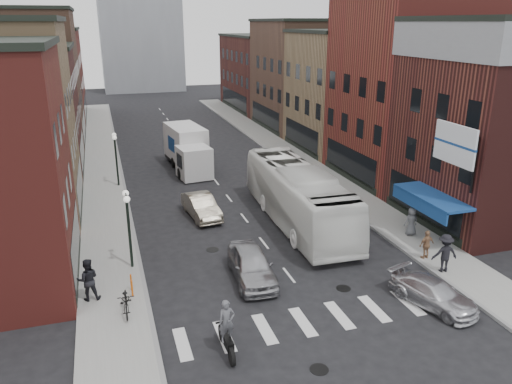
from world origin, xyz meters
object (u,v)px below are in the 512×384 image
streetlamp_near (128,216)px  sedan_left_near (252,265)px  ped_right_c (411,221)px  curb_car (433,293)px  transit_bus (298,195)px  billboard_sign (456,145)px  bike_rack (132,285)px  motorcycle_rider (227,329)px  streetlamp_far (115,150)px  ped_right_a (445,253)px  sedan_left_far (201,206)px  box_truck (188,150)px  parked_bicycle (126,301)px  ped_left_solo (88,280)px  ped_right_b (427,245)px

streetlamp_near → sedan_left_near: (5.50, -2.85, -2.13)m
ped_right_c → curb_car: bearing=66.9°
transit_bus → billboard_sign: bearing=-48.6°
bike_rack → motorcycle_rider: size_ratio=0.35×
streetlamp_far → ped_right_a: size_ratio=2.08×
transit_bus → motorcycle_rider: bearing=-121.4°
ped_right_a → sedan_left_far: bearing=-37.8°
box_truck → parked_bicycle: (-6.48, -21.34, -1.09)m
ped_right_a → ped_left_solo: bearing=2.2°
sedan_left_far → billboard_sign: bearing=-46.9°
sedan_left_near → sedan_left_far: 8.94m
streetlamp_far → parked_bicycle: streetlamp_far is taller
streetlamp_far → sedan_left_near: bearing=-71.9°
transit_bus → sedan_left_far: size_ratio=2.98×
streetlamp_far → parked_bicycle: bearing=-91.7°
streetlamp_near → box_truck: bearing=70.8°
streetlamp_near → streetlamp_far: bearing=90.0°
sedan_left_near → ped_left_solo: ped_left_solo is taller
bike_rack → box_truck: 20.78m
billboard_sign → streetlamp_near: size_ratio=0.90×
streetlamp_near → ped_left_solo: streetlamp_near is taller
ped_right_a → parked_bicycle: bearing=7.1°
billboard_sign → ped_left_solo: size_ratio=1.87×
bike_rack → box_truck: (6.15, 19.81, 1.20)m
motorcycle_rider → parked_bicycle: size_ratio=1.16×
bike_rack → billboard_sign: bearing=-2.8°
streetlamp_near → ped_left_solo: bearing=-127.4°
sedan_left_far → ped_right_a: 15.03m
ped_left_solo → ped_right_b: bearing=178.0°
streetlamp_far → curb_car: (12.51, -21.49, -2.31)m
streetlamp_far → motorcycle_rider: size_ratio=1.80×
bike_rack → ped_right_a: (15.01, -2.45, 0.59)m
streetlamp_far → ped_left_solo: streetlamp_far is taller
streetlamp_far → transit_bus: streetlamp_far is taller
sedan_left_far → ped_right_a: ped_right_a is taller
bike_rack → box_truck: bearing=72.8°
billboard_sign → ped_right_c: (-0.14, 2.74, -5.14)m
transit_bus → ped_right_c: bearing=-34.7°
ped_right_c → box_truck: bearing=-57.8°
ped_left_solo → ped_right_c: bearing=-172.6°
ped_right_a → box_truck: bearing=-57.8°
billboard_sign → box_truck: size_ratio=0.44×
sedan_left_near → ped_left_solo: bearing=-177.5°
sedan_left_near → ped_right_a: bearing=-10.0°
billboard_sign → ped_right_a: bearing=-125.4°
streetlamp_near → motorcycle_rider: size_ratio=1.80×
box_truck → ped_right_c: size_ratio=4.98×
box_truck → curb_car: size_ratio=2.04×
sedan_left_near → ped_right_c: ped_right_c is taller
transit_bus → parked_bicycle: 13.26m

